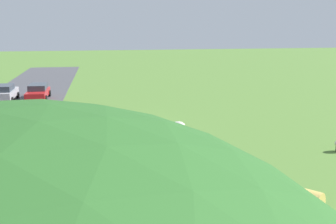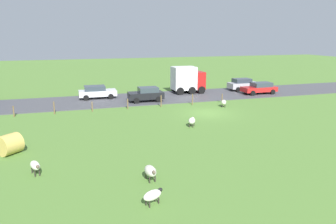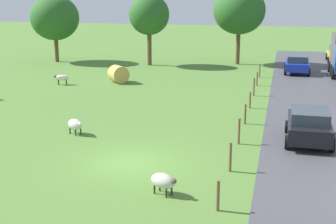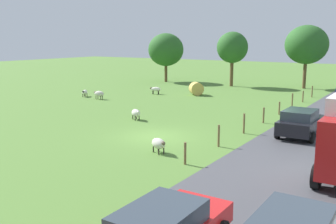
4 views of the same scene
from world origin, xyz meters
name	(u,v)px [view 4 (image 4 of 4)]	position (x,y,z in m)	size (l,w,h in m)	color
ground_plane	(156,137)	(0.00, 0.00, 0.00)	(160.00, 160.00, 0.00)	#517A33
road_strip	(315,162)	(9.21, 0.00, 0.03)	(8.00, 80.00, 0.06)	#47474C
sheep_0	(99,94)	(-13.02, 9.21, 0.53)	(1.17, 0.68, 0.82)	beige
sheep_1	(159,144)	(2.08, -2.78, 0.51)	(1.15, 0.92, 0.78)	beige
sheep_2	(85,92)	(-15.45, 9.73, 0.46)	(0.82, 1.12, 0.69)	silver
sheep_3	(156,89)	(-10.40, 15.10, 0.53)	(1.22, 0.78, 0.76)	silver
sheep_4	(136,113)	(-4.02, 3.30, 0.51)	(1.10, 0.98, 0.78)	silver
hay_bale_0	(196,89)	(-6.48, 16.94, 0.67)	(1.33, 1.33, 1.26)	tan
tree_0	(307,45)	(1.65, 28.73, 5.13)	(4.95, 4.95, 7.40)	brown
tree_1	(232,48)	(-6.53, 26.14, 4.75)	(3.80, 3.80, 6.68)	brown
tree_2	(166,50)	(-16.21, 26.10, 4.35)	(4.79, 4.79, 6.57)	brown
fence_post_0	(185,153)	(4.14, -3.63, 0.53)	(0.12, 0.12, 1.06)	brown
fence_post_1	(219,136)	(4.14, 0.00, 0.61)	(0.12, 0.12, 1.21)	brown
fence_post_2	(244,123)	(4.14, 3.63, 0.63)	(0.12, 0.12, 1.26)	brown
fence_post_3	(264,115)	(4.14, 7.26, 0.55)	(0.12, 0.12, 1.10)	brown
fence_post_4	(279,108)	(4.14, 10.89, 0.51)	(0.12, 0.12, 1.02)	brown
fence_post_5	(292,101)	(4.14, 14.52, 0.62)	(0.12, 0.12, 1.25)	brown
fence_post_6	(303,97)	(4.14, 18.15, 0.53)	(0.12, 0.12, 1.05)	brown
fence_post_7	(312,92)	(4.14, 21.78, 0.58)	(0.12, 0.12, 1.16)	brown
car_2	(300,122)	(7.33, 4.49, 0.91)	(2.15, 4.00, 1.64)	black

